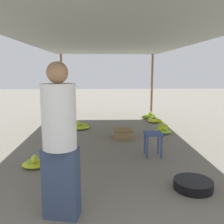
{
  "coord_description": "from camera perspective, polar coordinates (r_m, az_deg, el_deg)",
  "views": [
    {
      "loc": [
        -0.22,
        -1.81,
        1.66
      ],
      "look_at": [
        0.0,
        3.34,
        0.78
      ],
      "focal_mm": 40.0,
      "sensor_mm": 36.0,
      "label": 1
    }
  ],
  "objects": [
    {
      "name": "basin_black",
      "position": [
        3.82,
        18.05,
        -15.51
      ],
      "size": [
        0.54,
        0.54,
        0.13
      ],
      "color": "black",
      "rests_on": "ground"
    },
    {
      "name": "banana_pile_right_1",
      "position": [
        6.72,
        11.44,
        -4.03
      ],
      "size": [
        0.51,
        0.57,
        0.27
      ],
      "color": "#94C032",
      "rests_on": "ground"
    },
    {
      "name": "banana_pile_left_0",
      "position": [
        4.59,
        -17.38,
        -11.07
      ],
      "size": [
        0.41,
        0.36,
        0.22
      ],
      "color": "#81B835",
      "rests_on": "ground"
    },
    {
      "name": "canopy_tarp",
      "position": [
        5.79,
        -0.26,
        15.55
      ],
      "size": [
        3.79,
        7.69,
        0.04
      ],
      "primitive_type": "cube",
      "color": "#9EA399",
      "rests_on": "canopy_post_front_left"
    },
    {
      "name": "canopy_post_back_right",
      "position": [
        9.61,
        9.11,
        6.3
      ],
      "size": [
        0.08,
        0.08,
        2.23
      ],
      "primitive_type": "cylinder",
      "color": "olive",
      "rests_on": "ground"
    },
    {
      "name": "banana_pile_right_0",
      "position": [
        8.05,
        9.68,
        -1.94
      ],
      "size": [
        0.46,
        0.53,
        0.14
      ],
      "color": "#B0CB2D",
      "rests_on": "ground"
    },
    {
      "name": "banana_pile_left_1",
      "position": [
        7.14,
        -7.49,
        -3.24
      ],
      "size": [
        0.58,
        0.51,
        0.23
      ],
      "color": "#C2D229",
      "rests_on": "ground"
    },
    {
      "name": "crate_near",
      "position": [
        6.2,
        2.49,
        -4.89
      ],
      "size": [
        0.47,
        0.47,
        0.2
      ],
      "color": "#9E7A4C",
      "rests_on": "ground"
    },
    {
      "name": "vendor_foreground",
      "position": [
        2.79,
        -11.84,
        -6.24
      ],
      "size": [
        0.44,
        0.44,
        1.74
      ],
      "color": "#384766",
      "rests_on": "ground"
    },
    {
      "name": "canopy_post_back_left",
      "position": [
        9.53,
        -11.4,
        6.21
      ],
      "size": [
        0.08,
        0.08,
        2.23
      ],
      "primitive_type": "cylinder",
      "color": "olive",
      "rests_on": "ground"
    },
    {
      "name": "stool",
      "position": [
        4.9,
        9.38,
        -5.72
      ],
      "size": [
        0.34,
        0.34,
        0.46
      ],
      "color": "#384C84",
      "rests_on": "ground"
    },
    {
      "name": "banana_pile_right_2",
      "position": [
        8.67,
        8.56,
        -0.97
      ],
      "size": [
        0.58,
        0.5,
        0.23
      ],
      "color": "yellow",
      "rests_on": "ground"
    }
  ]
}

